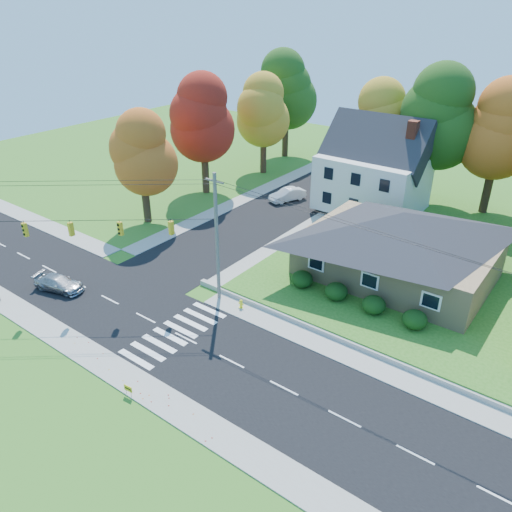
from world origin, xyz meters
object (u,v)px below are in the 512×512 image
Objects in this scene: ranch_house at (399,243)px; fire_hydrant at (241,304)px; silver_sedan at (59,283)px; white_car at (287,195)px.

fire_hydrant is at bearing -123.91° from ranch_house.
ranch_house reaches higher than silver_sedan.
white_car is 5.72× the size of fire_hydrant.
silver_sedan is (-20.31, -17.43, -2.65)m from ranch_house.
silver_sedan is at bearing -153.26° from fire_hydrant.
silver_sedan reaches higher than fire_hydrant.
ranch_house is at bearing -64.66° from silver_sedan.
silver_sedan is 0.96× the size of white_car.
ranch_house is 3.43× the size of white_car.
ranch_house reaches higher than fire_hydrant.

